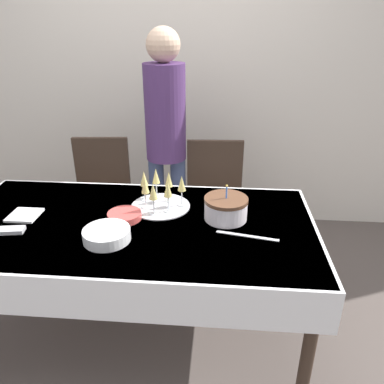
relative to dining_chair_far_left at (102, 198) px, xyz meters
The scene contains 13 objects.
ground_plane 1.03m from the dining_chair_far_left, 61.97° to the right, with size 12.00×12.00×0.00m, color #564C47.
wall_back 1.21m from the dining_chair_far_left, 61.23° to the left, with size 8.00×0.05×2.70m.
dining_table 0.91m from the dining_chair_far_left, 61.97° to the right, with size 1.87×0.95×0.78m.
dining_chair_far_left is the anchor object (origin of this frame).
dining_chair_far_right 0.83m from the dining_chair_far_left, ahead, with size 0.44×0.44×0.94m.
birthday_cake 1.20m from the dining_chair_far_left, 38.39° to the right, with size 0.22×0.22×0.19m.
champagne_tray 0.89m from the dining_chair_far_left, 48.01° to the right, with size 0.32×0.32×0.18m.
plate_stack_main 1.07m from the dining_chair_far_left, 70.08° to the right, with size 0.22×0.22×0.06m.
plate_stack_dessert 0.90m from the dining_chair_far_left, 63.32° to the right, with size 0.17×0.17×0.03m.
cake_knife 1.36m from the dining_chair_far_left, 41.26° to the right, with size 0.30×0.08×0.00m.
fork_pile 0.99m from the dining_chair_far_left, 99.45° to the right, with size 0.18×0.09×0.02m.
napkin_pile 0.84m from the dining_chair_far_left, 100.76° to the right, with size 0.15×0.15×0.01m.
person_standing 0.70m from the dining_chair_far_left, ahead, with size 0.28×0.28×1.68m.
Camera 1 is at (0.45, -1.63, 1.72)m, focal length 35.00 mm.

